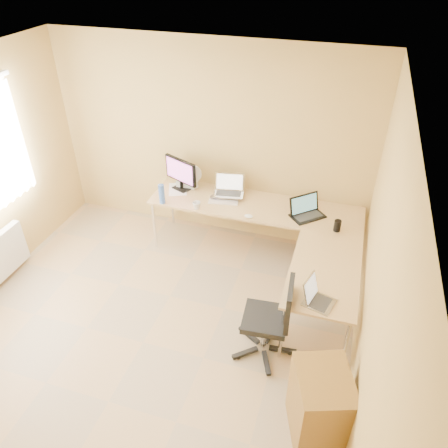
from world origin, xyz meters
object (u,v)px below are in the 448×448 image
(monitor, at_px, (181,174))
(cabinet, at_px, (320,406))
(desk_return, at_px, (320,296))
(laptop_center, at_px, (229,186))
(mug, at_px, (197,205))
(office_chair, at_px, (265,315))
(keyboard, at_px, (223,202))
(desk_main, at_px, (254,229))
(laptop_return, at_px, (320,295))
(laptop_black, at_px, (309,208))
(water_bottle, at_px, (162,194))
(desk_fan, at_px, (194,177))

(monitor, height_order, cabinet, monitor)
(desk_return, distance_m, laptop_center, 1.81)
(mug, bearing_deg, office_chair, -47.32)
(desk_return, xyz_separation_m, cabinet, (0.15, -1.28, -0.01))
(desk_return, relative_size, keyboard, 3.49)
(desk_main, bearing_deg, laptop_return, -56.71)
(mug, xyz_separation_m, cabinet, (1.79, -1.99, -0.42))
(desk_main, relative_size, cabinet, 3.58)
(office_chair, bearing_deg, laptop_black, 78.73)
(laptop_center, height_order, cabinet, laptop_center)
(mug, bearing_deg, cabinet, -47.93)
(office_chair, bearing_deg, cabinet, -53.92)
(keyboard, xyz_separation_m, water_bottle, (-0.73, -0.23, 0.12))
(water_bottle, height_order, cabinet, water_bottle)
(mug, height_order, laptop_return, laptop_return)
(desk_main, height_order, monitor, monitor)
(laptop_center, relative_size, keyboard, 1.02)
(monitor, bearing_deg, cabinet, -24.29)
(monitor, relative_size, keyboard, 1.37)
(monitor, distance_m, laptop_return, 2.55)
(desk_return, xyz_separation_m, office_chair, (-0.48, -0.56, 0.14))
(laptop_center, relative_size, office_chair, 0.41)
(desk_main, bearing_deg, cabinet, -63.77)
(desk_return, height_order, laptop_center, laptop_center)
(laptop_center, height_order, laptop_return, laptop_center)
(desk_main, distance_m, water_bottle, 1.26)
(desk_return, xyz_separation_m, keyboard, (-1.37, 0.93, 0.37))
(monitor, distance_m, keyboard, 0.68)
(laptop_center, distance_m, desk_fan, 0.53)
(water_bottle, bearing_deg, desk_main, 14.80)
(laptop_black, height_order, desk_fan, desk_fan)
(keyboard, xyz_separation_m, mug, (-0.27, -0.23, 0.04))
(keyboard, distance_m, office_chair, 1.75)
(desk_main, xyz_separation_m, desk_return, (0.98, -1.00, 0.00))
(laptop_center, distance_m, mug, 0.50)
(laptop_black, distance_m, water_bottle, 1.80)
(desk_fan, bearing_deg, laptop_center, -37.10)
(monitor, height_order, laptop_return, monitor)
(desk_return, distance_m, monitor, 2.35)
(desk_main, distance_m, laptop_black, 0.83)
(mug, distance_m, desk_fan, 0.55)
(laptop_black, xyz_separation_m, water_bottle, (-1.79, -0.23, 0.00))
(desk_return, distance_m, cabinet, 1.29)
(desk_main, height_order, desk_fan, desk_fan)
(desk_return, height_order, desk_fan, desk_fan)
(laptop_center, distance_m, keyboard, 0.22)
(desk_main, bearing_deg, laptop_black, -5.94)
(desk_main, height_order, mug, mug)
(desk_main, relative_size, mug, 26.70)
(desk_main, relative_size, laptop_black, 6.71)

